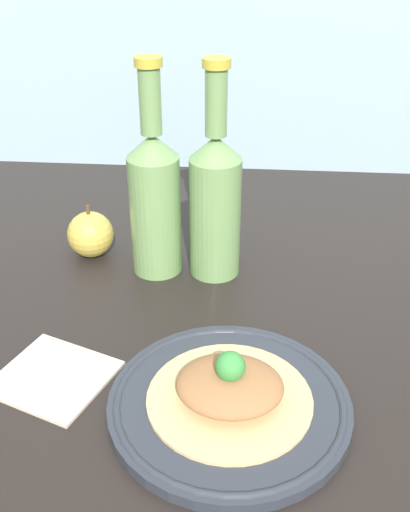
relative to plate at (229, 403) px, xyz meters
The scene contains 7 objects.
ground_plane 15.97cm from the plate, 102.64° to the left, with size 180.00×110.00×4.00cm, color black.
plate is the anchor object (origin of this frame).
plated_food 2.26cm from the plate, 90.00° to the right, with size 17.63×17.63×6.25cm.
cider_bottle_left 32.13cm from the plate, 113.05° to the left, with size 7.20×7.20×30.50cm.
cider_bottle_right 30.01cm from the plate, 96.20° to the left, with size 7.20×7.20×30.50cm.
apple 38.37cm from the plate, 125.96° to the left, with size 7.00×7.00×8.34cm.
napkin 20.43cm from the plate, behind, with size 15.31×14.82×0.80cm.
Camera 1 is at (4.62, -62.10, 46.82)cm, focal length 42.00 mm.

